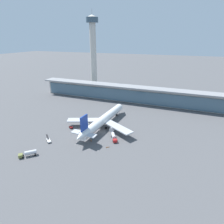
% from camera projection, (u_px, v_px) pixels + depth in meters
% --- Properties ---
extents(ground_plane, '(1200.00, 1200.00, 0.00)m').
position_uv_depth(ground_plane, '(102.00, 132.00, 119.77)').
color(ground_plane, '#515154').
extents(airliner_on_stand, '(47.47, 61.87, 16.47)m').
position_uv_depth(airliner_on_stand, '(103.00, 120.00, 124.62)').
color(airliner_on_stand, white).
rests_on(airliner_on_stand, ground).
extents(service_truck_near_nose_red, '(6.36, 8.53, 2.95)m').
position_uv_depth(service_truck_near_nose_red, '(114.00, 137.00, 110.59)').
color(service_truck_near_nose_red, '#B21E1E').
rests_on(service_truck_near_nose_red, ground).
extents(service_truck_under_wing_red, '(3.32, 3.01, 2.05)m').
position_uv_depth(service_truck_under_wing_red, '(71.00, 127.00, 124.33)').
color(service_truck_under_wing_red, '#B21E1E').
rests_on(service_truck_under_wing_red, ground).
extents(service_truck_mid_apron_red, '(5.23, 6.21, 2.70)m').
position_uv_depth(service_truck_mid_apron_red, '(89.00, 131.00, 119.78)').
color(service_truck_mid_apron_red, '#B21E1E').
rests_on(service_truck_mid_apron_red, ground).
extents(service_truck_by_tail_olive, '(7.76, 7.58, 2.95)m').
position_uv_depth(service_truck_by_tail_olive, '(28.00, 153.00, 94.86)').
color(service_truck_by_tail_olive, olive).
rests_on(service_truck_by_tail_olive, ground).
extents(service_truck_on_taxiway_white, '(6.14, 5.32, 2.70)m').
position_uv_depth(service_truck_on_taxiway_white, '(49.00, 140.00, 108.60)').
color(service_truck_on_taxiway_white, silver).
rests_on(service_truck_on_taxiway_white, ground).
extents(terminal_building, '(183.60, 12.80, 15.20)m').
position_uv_depth(terminal_building, '(131.00, 94.00, 173.63)').
color(terminal_building, beige).
rests_on(terminal_building, ground).
extents(control_tower, '(12.00, 12.00, 82.15)m').
position_uv_depth(control_tower, '(93.00, 50.00, 194.11)').
color(control_tower, beige).
rests_on(control_tower, ground).
extents(safety_cone_alpha, '(0.62, 0.62, 0.70)m').
position_uv_depth(safety_cone_alpha, '(106.00, 147.00, 102.57)').
color(safety_cone_alpha, orange).
rests_on(safety_cone_alpha, ground).
extents(safety_cone_bravo, '(0.62, 0.62, 0.70)m').
position_uv_depth(safety_cone_bravo, '(90.00, 140.00, 110.02)').
color(safety_cone_bravo, orange).
rests_on(safety_cone_bravo, ground).
extents(safety_cone_charlie, '(0.62, 0.62, 0.70)m').
position_uv_depth(safety_cone_charlie, '(108.00, 147.00, 102.81)').
color(safety_cone_charlie, orange).
rests_on(safety_cone_charlie, ground).
extents(safety_cone_delta, '(0.62, 0.62, 0.70)m').
position_uv_depth(safety_cone_delta, '(91.00, 141.00, 109.05)').
color(safety_cone_delta, orange).
rests_on(safety_cone_delta, ground).
extents(safety_cone_echo, '(0.62, 0.62, 0.70)m').
position_uv_depth(safety_cone_echo, '(109.00, 147.00, 103.08)').
color(safety_cone_echo, orange).
rests_on(safety_cone_echo, ground).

